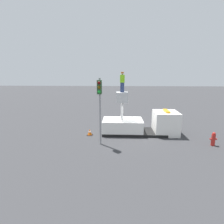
# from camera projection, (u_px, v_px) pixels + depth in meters

# --- Properties ---
(ground_plane) EXTENTS (120.00, 120.00, 0.00)m
(ground_plane) POSITION_uv_depth(u_px,v_px,m) (134.00, 133.00, 16.22)
(ground_plane) COLOR #38383A
(bucket_truck) EXTENTS (6.80, 2.32, 3.81)m
(bucket_truck) POSITION_uv_depth(u_px,v_px,m) (141.00, 124.00, 16.01)
(bucket_truck) COLOR black
(bucket_truck) RESTS_ON ground
(worker) EXTENTS (0.40, 0.26, 1.75)m
(worker) POSITION_uv_depth(u_px,v_px,m) (122.00, 82.00, 15.25)
(worker) COLOR navy
(worker) RESTS_ON bucket_truck
(traffic_light_pole) EXTENTS (0.34, 0.57, 5.12)m
(traffic_light_pole) POSITION_uv_depth(u_px,v_px,m) (100.00, 99.00, 12.80)
(traffic_light_pole) COLOR gray
(traffic_light_pole) RESTS_ON ground
(fire_hydrant) EXTENTS (0.53, 0.29, 1.07)m
(fire_hydrant) POSITION_uv_depth(u_px,v_px,m) (213.00, 139.00, 13.37)
(fire_hydrant) COLOR #B2231E
(fire_hydrant) RESTS_ON ground
(traffic_cone_rear) EXTENTS (0.49, 0.49, 0.58)m
(traffic_cone_rear) POSITION_uv_depth(u_px,v_px,m) (90.00, 132.00, 15.66)
(traffic_cone_rear) COLOR black
(traffic_cone_rear) RESTS_ON ground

